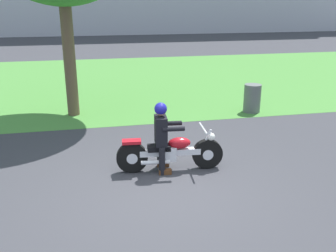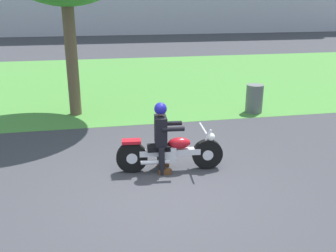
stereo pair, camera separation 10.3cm
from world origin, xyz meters
name	(u,v)px [view 2 (the right image)]	position (x,y,z in m)	size (l,w,h in m)	color
ground	(162,191)	(0.00, 0.00, 0.00)	(120.00, 120.00, 0.00)	#38383D
grass_verge	(120,80)	(0.00, 9.72, 0.00)	(60.00, 12.00, 0.01)	#478438
motorcycle_lead	(170,152)	(0.32, 0.81, 0.38)	(2.09, 0.66, 0.86)	black
rider_lead	(162,132)	(0.15, 0.82, 0.80)	(0.57, 0.49, 1.38)	black
trash_can	(254,99)	(3.56, 4.27, 0.41)	(0.50, 0.50, 0.83)	#595E5B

